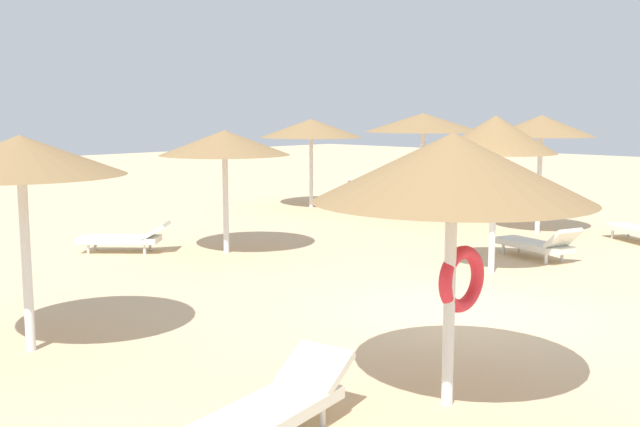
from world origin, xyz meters
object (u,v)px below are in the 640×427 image
Objects in this scene: parasol_1 at (541,126)px; lounger_4 at (126,238)px; lounger_0 at (537,244)px; parasol_0 at (495,135)px; lounger_2 at (275,405)px; lounger_3 at (376,195)px; parasol_2 at (453,169)px; parasol_6 at (21,156)px; parasol_3 at (311,128)px; parasol_5 at (423,123)px; parasol_4 at (225,143)px.

parasol_1 is 1.56× the size of lounger_4.
lounger_0 reaches higher than lounger_4.
parasol_0 is 1.47× the size of lounger_2.
lounger_2 is 17.06m from lounger_3.
lounger_4 is at bearing 118.19° from parasol_0.
lounger_0 is 1.03× the size of lounger_3.
lounger_4 is (2.22, 9.65, -2.11)m from parasol_2.
parasol_6 reaches higher than lounger_2.
parasol_1 is 12.68m from parasol_6.
parasol_3 is 16.67m from lounger_2.
lounger_2 is (-12.24, -7.21, -2.36)m from parasol_5.
parasol_2 is 13.14m from parasol_5.
parasol_0 is 1.47× the size of lounger_0.
lounger_3 is at bearing 62.10° from parasol_5.
lounger_3 is 1.04× the size of lounger_4.
parasol_5 is at bearing 90.50° from parasol_1.
parasol_2 is 1.46× the size of lounger_3.
lounger_0 is at bearing -152.65° from parasol_1.
parasol_4 is 1.01× the size of parasol_6.
parasol_1 is 1.05× the size of parasol_4.
lounger_3 is (4.42, 7.85, 0.01)m from lounger_0.
parasol_4 is 6.70m from parasol_6.
parasol_4 reaches higher than lounger_0.
lounger_0 is (-2.90, -4.98, -2.35)m from parasol_5.
lounger_0 is (1.76, -0.01, -2.24)m from parasol_0.
parasol_2 is at bearing -153.12° from parasol_0.
parasol_2 is 0.88× the size of parasol_5.
parasol_5 is at bearing -117.90° from lounger_3.
parasol_3 is 1.17× the size of parasol_6.
parasol_4 is (3.68, 8.07, -0.10)m from parasol_2.
lounger_3 is at bearing -35.71° from parasol_3.
parasol_1 is at bearing -88.41° from parasol_3.
parasol_4 is at bearing 152.14° from parasol_1.
parasol_0 reaches higher than lounger_0.
parasol_0 is at bearing 26.88° from parasol_2.
parasol_2 is at bearing -142.93° from parasol_5.
parasol_0 is at bearing -12.97° from parasol_6.
parasol_0 reaches higher than parasol_6.
parasol_1 is 1.45× the size of lounger_2.
lounger_0 is 9.60m from lounger_2.
parasol_4 is at bearing -149.24° from parasol_3.
parasol_1 is 0.90× the size of parasol_5.
parasol_3 is at bearing 43.15° from lounger_2.
parasol_3 reaches higher than lounger_4.
lounger_3 is (1.70, -1.22, -2.13)m from parasol_3.
parasol_5 is at bearing -1.28° from parasol_4.
parasol_6 is (-12.68, 0.33, -0.17)m from parasol_1.
parasol_5 is (-0.03, 3.46, 0.05)m from parasol_1.
parasol_0 is 1.08× the size of parasol_6.
parasol_0 is at bearing -128.27° from lounger_3.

